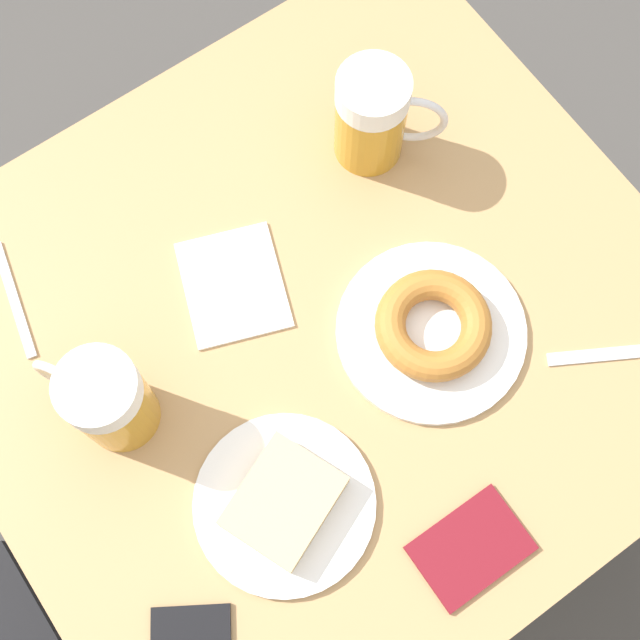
# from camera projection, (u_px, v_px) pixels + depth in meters

# --- Properties ---
(ground_plane) EXTENTS (8.00, 8.00, 0.00)m
(ground_plane) POSITION_uv_depth(u_px,v_px,m) (320.00, 442.00, 1.83)
(ground_plane) COLOR #474442
(table) EXTENTS (0.84, 0.89, 0.78)m
(table) POSITION_uv_depth(u_px,v_px,m) (320.00, 342.00, 1.16)
(table) COLOR tan
(table) RESTS_ON ground_plane
(plate_with_cake) EXTENTS (0.21, 0.21, 0.04)m
(plate_with_cake) POSITION_uv_depth(u_px,v_px,m) (284.00, 503.00, 1.01)
(plate_with_cake) COLOR white
(plate_with_cake) RESTS_ON table
(plate_with_donut) EXTENTS (0.23, 0.23, 0.05)m
(plate_with_donut) POSITION_uv_depth(u_px,v_px,m) (432.00, 328.00, 1.08)
(plate_with_donut) COLOR white
(plate_with_donut) RESTS_ON table
(beer_mug_left) EXTENTS (0.11, 0.12, 0.15)m
(beer_mug_left) POSITION_uv_depth(u_px,v_px,m) (373.00, 117.00, 1.10)
(beer_mug_left) COLOR #C68C23
(beer_mug_left) RESTS_ON table
(beer_mug_center) EXTENTS (0.13, 0.10, 0.15)m
(beer_mug_center) POSITION_uv_depth(u_px,v_px,m) (107.00, 400.00, 0.99)
(beer_mug_center) COLOR #C68C23
(beer_mug_center) RESTS_ON table
(napkin_folded) EXTENTS (0.18, 0.16, 0.00)m
(napkin_folded) POSITION_uv_depth(u_px,v_px,m) (233.00, 285.00, 1.11)
(napkin_folded) COLOR white
(napkin_folded) RESTS_ON table
(fork) EXTENTS (0.16, 0.05, 0.00)m
(fork) POSITION_uv_depth(u_px,v_px,m) (14.00, 299.00, 1.10)
(fork) COLOR silver
(fork) RESTS_ON table
(knife) EXTENTS (0.11, 0.18, 0.00)m
(knife) POSITION_uv_depth(u_px,v_px,m) (627.00, 352.00, 1.08)
(knife) COLOR silver
(knife) RESTS_ON table
(passport_far_edge) EXTENTS (0.09, 0.13, 0.01)m
(passport_far_edge) POSITION_uv_depth(u_px,v_px,m) (471.00, 548.00, 1.01)
(passport_far_edge) COLOR maroon
(passport_far_edge) RESTS_ON table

